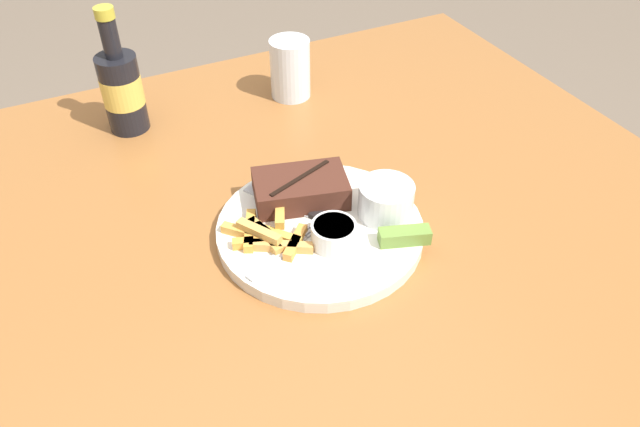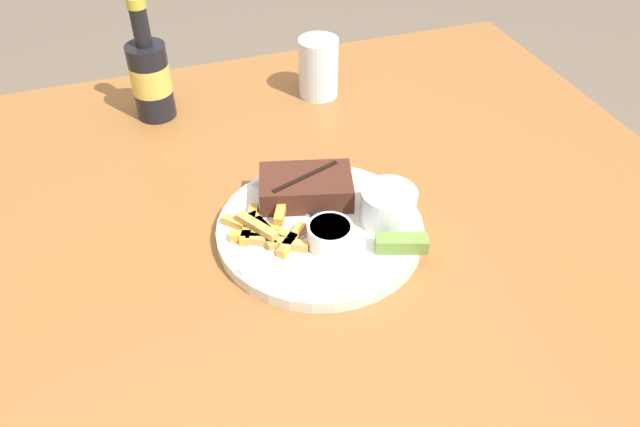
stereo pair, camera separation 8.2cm
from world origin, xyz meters
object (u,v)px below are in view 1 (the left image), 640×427
(coleslaw_cup, at_px, (386,198))
(drinking_glass, at_px, (290,69))
(dinner_plate, at_px, (320,230))
(steak_portion, at_px, (302,188))
(fork_utensil, at_px, (283,253))
(beer_bottle, at_px, (122,88))
(knife_utensil, at_px, (305,211))
(pickle_spear, at_px, (405,236))
(dipping_sauce_cup, at_px, (335,233))

(coleslaw_cup, height_order, drinking_glass, drinking_glass)
(dinner_plate, xyz_separation_m, steak_portion, (0.00, 0.06, 0.03))
(fork_utensil, xyz_separation_m, beer_bottle, (-0.10, 0.41, 0.05))
(knife_utensil, bearing_deg, pickle_spear, -171.80)
(dinner_plate, relative_size, steak_portion, 1.93)
(fork_utensil, relative_size, beer_bottle, 0.62)
(knife_utensil, bearing_deg, steak_portion, -49.42)
(dipping_sauce_cup, distance_m, drinking_glass, 0.42)
(pickle_spear, bearing_deg, dinner_plate, 137.02)
(beer_bottle, relative_size, drinking_glass, 1.97)
(beer_bottle, bearing_deg, knife_utensil, -65.19)
(steak_portion, xyz_separation_m, coleslaw_cup, (0.09, -0.08, 0.01))
(coleslaw_cup, bearing_deg, beer_bottle, 122.89)
(dinner_plate, bearing_deg, fork_utensil, -156.68)
(beer_bottle, bearing_deg, drinking_glass, -4.22)
(fork_utensil, height_order, beer_bottle, beer_bottle)
(coleslaw_cup, distance_m, beer_bottle, 0.48)
(coleslaw_cup, height_order, dipping_sauce_cup, coleslaw_cup)
(dipping_sauce_cup, bearing_deg, beer_bottle, 112.04)
(coleslaw_cup, bearing_deg, fork_utensil, -176.17)
(coleslaw_cup, bearing_deg, dinner_plate, 168.54)
(beer_bottle, bearing_deg, dinner_plate, -66.16)
(coleslaw_cup, height_order, beer_bottle, beer_bottle)
(dinner_plate, bearing_deg, beer_bottle, 113.84)
(dipping_sauce_cup, bearing_deg, fork_utensil, 170.86)
(fork_utensil, bearing_deg, coleslaw_cup, -19.48)
(dipping_sauce_cup, bearing_deg, steak_portion, 89.66)
(dipping_sauce_cup, xyz_separation_m, knife_utensil, (-0.01, 0.07, -0.01))
(dinner_plate, height_order, coleslaw_cup, coleslaw_cup)
(dinner_plate, bearing_deg, drinking_glass, 71.78)
(dinner_plate, height_order, pickle_spear, pickle_spear)
(dinner_plate, relative_size, coleslaw_cup, 3.71)
(drinking_glass, bearing_deg, coleslaw_cup, -94.32)
(dinner_plate, height_order, fork_utensil, fork_utensil)
(steak_portion, distance_m, drinking_glass, 0.32)
(dinner_plate, xyz_separation_m, fork_utensil, (-0.07, -0.03, 0.01))
(steak_portion, distance_m, coleslaw_cup, 0.12)
(dipping_sauce_cup, bearing_deg, coleslaw_cup, 13.77)
(dipping_sauce_cup, distance_m, beer_bottle, 0.45)
(pickle_spear, relative_size, knife_utensil, 0.47)
(pickle_spear, bearing_deg, knife_utensil, 129.50)
(dipping_sauce_cup, xyz_separation_m, beer_bottle, (-0.17, 0.42, 0.04))
(knife_utensil, bearing_deg, fork_utensil, 104.21)
(pickle_spear, distance_m, fork_utensil, 0.16)
(fork_utensil, height_order, drinking_glass, drinking_glass)
(fork_utensil, xyz_separation_m, drinking_glass, (0.18, 0.39, 0.03))
(pickle_spear, relative_size, fork_utensil, 0.55)
(knife_utensil, relative_size, beer_bottle, 0.72)
(drinking_glass, bearing_deg, fork_utensil, -115.47)
(drinking_glass, bearing_deg, dinner_plate, -108.22)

